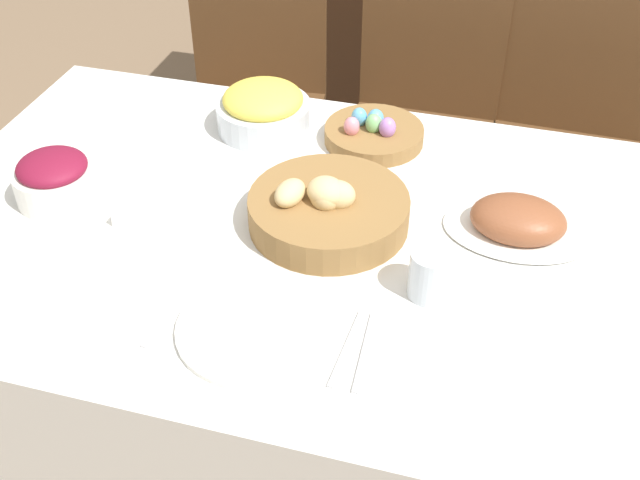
# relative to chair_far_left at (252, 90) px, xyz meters

# --- Properties ---
(ground_plane) EXTENTS (12.00, 12.00, 0.00)m
(ground_plane) POSITION_rel_chair_far_left_xyz_m (0.49, -0.87, -0.53)
(ground_plane) COLOR #7F664C
(dining_table) EXTENTS (1.68, 1.01, 0.74)m
(dining_table) POSITION_rel_chair_far_left_xyz_m (0.49, -0.87, -0.16)
(dining_table) COLOR silver
(dining_table) RESTS_ON ground
(chair_far_left) EXTENTS (0.46, 0.46, 0.99)m
(chair_far_left) POSITION_rel_chair_far_left_xyz_m (0.00, 0.00, 0.00)
(chair_far_left) COLOR brown
(chair_far_left) RESTS_ON ground
(chair_far_center) EXTENTS (0.42, 0.42, 0.99)m
(chair_far_center) POSITION_rel_chair_far_left_xyz_m (0.52, 0.00, 0.00)
(chair_far_center) COLOR brown
(chair_far_center) RESTS_ON ground
(chair_far_right) EXTENTS (0.43, 0.43, 0.99)m
(chair_far_right) POSITION_rel_chair_far_left_xyz_m (0.94, 0.00, 0.00)
(chair_far_right) COLOR brown
(chair_far_right) RESTS_ON ground
(sideboard) EXTENTS (1.31, 0.44, 0.87)m
(sideboard) POSITION_rel_chair_far_left_xyz_m (0.36, 0.72, -0.10)
(sideboard) COLOR #3D2616
(sideboard) RESTS_ON ground
(bread_basket) EXTENTS (0.31, 0.31, 0.11)m
(bread_basket) POSITION_rel_chair_far_left_xyz_m (0.47, -0.85, 0.25)
(bread_basket) COLOR olive
(bread_basket) RESTS_ON dining_table
(egg_basket) EXTENTS (0.22, 0.22, 0.08)m
(egg_basket) POSITION_rel_chair_far_left_xyz_m (0.49, -0.53, 0.24)
(egg_basket) COLOR olive
(egg_basket) RESTS_ON dining_table
(ham_platter) EXTENTS (0.28, 0.20, 0.08)m
(ham_platter) POSITION_rel_chair_far_left_xyz_m (0.83, -0.78, 0.24)
(ham_platter) COLOR white
(ham_platter) RESTS_ON dining_table
(beet_salad_bowl) EXTENTS (0.17, 0.17, 0.10)m
(beet_salad_bowl) POSITION_rel_chair_far_left_xyz_m (-0.08, -0.91, 0.26)
(beet_salad_bowl) COLOR white
(beet_salad_bowl) RESTS_ON dining_table
(pineapple_bowl) EXTENTS (0.22, 0.22, 0.11)m
(pineapple_bowl) POSITION_rel_chair_far_left_xyz_m (0.23, -0.54, 0.26)
(pineapple_bowl) COLOR silver
(pineapple_bowl) RESTS_ON dining_table
(dinner_plate) EXTENTS (0.27, 0.27, 0.01)m
(dinner_plate) POSITION_rel_chair_far_left_xyz_m (0.43, -1.16, 0.22)
(dinner_plate) COLOR white
(dinner_plate) RESTS_ON dining_table
(fork) EXTENTS (0.02, 0.18, 0.00)m
(fork) POSITION_rel_chair_far_left_xyz_m (0.27, -1.16, 0.21)
(fork) COLOR silver
(fork) RESTS_ON dining_table
(knife) EXTENTS (0.02, 0.18, 0.00)m
(knife) POSITION_rel_chair_far_left_xyz_m (0.59, -1.16, 0.21)
(knife) COLOR silver
(knife) RESTS_ON dining_table
(spoon) EXTENTS (0.02, 0.18, 0.00)m
(spoon) POSITION_rel_chair_far_left_xyz_m (0.62, -1.16, 0.21)
(spoon) COLOR silver
(spoon) RESTS_ON dining_table
(drinking_cup) EXTENTS (0.08, 0.08, 0.09)m
(drinking_cup) POSITION_rel_chair_far_left_xyz_m (0.69, -0.99, 0.26)
(drinking_cup) COLOR silver
(drinking_cup) RESTS_ON dining_table
(butter_dish) EXTENTS (0.13, 0.08, 0.03)m
(butter_dish) POSITION_rel_chair_far_left_xyz_m (0.13, -0.93, 0.23)
(butter_dish) COLOR white
(butter_dish) RESTS_ON dining_table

